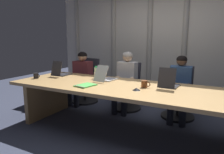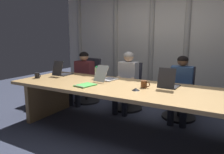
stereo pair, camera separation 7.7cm
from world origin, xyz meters
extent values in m
plane|color=#383D51|center=(0.00, 0.00, 0.00)|extent=(11.21, 11.21, 0.00)
cube|color=tan|center=(0.00, 0.00, 0.71)|extent=(3.87, 1.20, 0.05)
cube|color=black|center=(0.00, 0.00, 0.64)|extent=(3.29, 0.10, 0.06)
cube|color=tan|center=(-1.68, 0.00, 0.34)|extent=(0.08, 1.02, 0.68)
cube|color=beige|center=(0.00, 2.00, 1.46)|extent=(5.61, 0.10, 2.91)
cylinder|color=#A39E96|center=(-2.43, 1.95, 1.46)|extent=(0.12, 0.12, 2.85)
cylinder|color=#A39E96|center=(-1.31, 1.95, 1.46)|extent=(0.12, 0.12, 2.85)
cylinder|color=#A39E96|center=(-0.38, 1.95, 1.46)|extent=(0.12, 0.12, 2.85)
cylinder|color=#A39E96|center=(0.40, 1.95, 1.46)|extent=(0.12, 0.12, 2.85)
cube|color=#2D2D33|center=(-1.55, 0.30, 0.74)|extent=(0.23, 0.30, 0.02)
cube|color=black|center=(-1.55, 0.33, 0.75)|extent=(0.19, 0.17, 0.00)
cube|color=#2D2D33|center=(-1.55, 0.11, 0.89)|extent=(0.22, 0.10, 0.27)
cube|color=black|center=(-1.55, 0.12, 0.89)|extent=(0.20, 0.08, 0.24)
cube|color=#BCBCC1|center=(-0.55, 0.30, 0.74)|extent=(0.25, 0.32, 0.02)
cube|color=black|center=(-0.55, 0.32, 0.75)|extent=(0.20, 0.18, 0.00)
cube|color=#BCBCC1|center=(-0.57, 0.08, 0.88)|extent=(0.23, 0.17, 0.25)
cube|color=black|center=(-0.57, 0.09, 0.88)|extent=(0.21, 0.14, 0.23)
cube|color=#2D2D33|center=(0.50, 0.29, 0.74)|extent=(0.25, 0.31, 0.02)
cube|color=black|center=(0.50, 0.31, 0.75)|extent=(0.21, 0.18, 0.00)
cube|color=#2D2D33|center=(0.49, 0.10, 0.89)|extent=(0.25, 0.09, 0.28)
cube|color=black|center=(0.49, 0.11, 0.90)|extent=(0.22, 0.07, 0.25)
cube|color=#2D2D38|center=(-1.57, 1.02, 0.43)|extent=(0.55, 0.55, 0.08)
cube|color=#2D2D38|center=(-1.53, 1.24, 0.73)|extent=(0.45, 0.19, 0.51)
cylinder|color=#262628|center=(-1.57, 1.02, 0.22)|extent=(0.05, 0.05, 0.35)
cylinder|color=black|center=(-1.57, 1.02, 0.02)|extent=(0.60, 0.60, 0.04)
cube|color=#2D2D38|center=(-0.53, 1.02, 0.43)|extent=(0.50, 0.50, 0.08)
cube|color=#2D2D38|center=(-0.54, 1.24, 0.71)|extent=(0.44, 0.13, 0.47)
cylinder|color=#262628|center=(-0.53, 1.02, 0.22)|extent=(0.05, 0.05, 0.35)
cylinder|color=black|center=(-0.53, 1.02, 0.02)|extent=(0.60, 0.60, 0.04)
cube|color=#2D2D38|center=(0.50, 1.02, 0.43)|extent=(0.50, 0.50, 0.08)
cube|color=#2D2D38|center=(0.50, 1.24, 0.70)|extent=(0.44, 0.13, 0.46)
cylinder|color=#262628|center=(0.50, 1.02, 0.22)|extent=(0.05, 0.05, 0.35)
cylinder|color=black|center=(0.50, 1.02, 0.02)|extent=(0.60, 0.60, 0.04)
cube|color=brown|center=(-1.60, 1.00, 0.70)|extent=(0.41, 0.23, 0.46)
sphere|color=tan|center=(-1.60, 1.00, 1.04)|extent=(0.20, 0.20, 0.20)
ellipsoid|color=black|center=(-1.60, 1.00, 1.07)|extent=(0.21, 0.21, 0.15)
cylinder|color=brown|center=(-1.42, 1.00, 0.74)|extent=(0.07, 0.14, 0.27)
cylinder|color=tan|center=(-1.43, 0.79, 0.63)|extent=(0.07, 0.30, 0.06)
cylinder|color=brown|center=(-1.77, 1.01, 0.74)|extent=(0.07, 0.14, 0.27)
cylinder|color=tan|center=(-1.78, 0.80, 0.63)|extent=(0.07, 0.30, 0.06)
cylinder|color=#262833|center=(-1.50, 0.80, 0.44)|extent=(0.14, 0.40, 0.13)
cylinder|color=#262833|center=(-1.50, 0.62, 0.23)|extent=(0.11, 0.11, 0.45)
cylinder|color=#262833|center=(-1.70, 0.80, 0.44)|extent=(0.14, 0.40, 0.13)
cylinder|color=#262833|center=(-1.70, 0.62, 0.23)|extent=(0.11, 0.11, 0.45)
cube|color=silver|center=(-0.51, 1.00, 0.73)|extent=(0.37, 0.22, 0.50)
sphere|color=beige|center=(-0.51, 1.00, 1.08)|extent=(0.20, 0.20, 0.20)
ellipsoid|color=#B2ADA8|center=(-0.51, 1.00, 1.11)|extent=(0.20, 0.20, 0.15)
cylinder|color=silver|center=(-0.35, 1.00, 0.79)|extent=(0.07, 0.14, 0.27)
cylinder|color=beige|center=(-0.35, 0.79, 0.67)|extent=(0.07, 0.30, 0.06)
cylinder|color=silver|center=(-0.66, 1.00, 0.79)|extent=(0.07, 0.14, 0.27)
cylinder|color=beige|center=(-0.66, 0.79, 0.67)|extent=(0.07, 0.30, 0.06)
cylinder|color=#262833|center=(-0.40, 0.80, 0.44)|extent=(0.13, 0.40, 0.13)
cylinder|color=#262833|center=(-0.40, 0.62, 0.23)|extent=(0.11, 0.11, 0.45)
cylinder|color=#262833|center=(-0.60, 0.80, 0.44)|extent=(0.13, 0.40, 0.13)
cylinder|color=#262833|center=(-0.60, 0.62, 0.23)|extent=(0.11, 0.11, 0.45)
cube|color=#335184|center=(0.53, 1.00, 0.72)|extent=(0.38, 0.25, 0.48)
sphere|color=brown|center=(0.53, 1.00, 1.05)|extent=(0.18, 0.18, 0.18)
ellipsoid|color=black|center=(0.53, 1.00, 1.08)|extent=(0.19, 0.19, 0.14)
cylinder|color=#335184|center=(0.68, 1.02, 0.77)|extent=(0.08, 0.14, 0.27)
cylinder|color=brown|center=(0.70, 0.81, 0.65)|extent=(0.09, 0.30, 0.06)
cylinder|color=#335184|center=(0.38, 0.99, 0.77)|extent=(0.08, 0.14, 0.27)
cylinder|color=brown|center=(0.39, 0.78, 0.65)|extent=(0.09, 0.30, 0.06)
cylinder|color=#262833|center=(0.64, 0.81, 0.44)|extent=(0.16, 0.41, 0.13)
cylinder|color=#262833|center=(0.66, 0.63, 0.23)|extent=(0.11, 0.11, 0.45)
cylinder|color=#262833|center=(0.44, 0.80, 0.44)|extent=(0.16, 0.41, 0.13)
cylinder|color=#262833|center=(0.46, 0.62, 0.23)|extent=(0.11, 0.11, 0.45)
cylinder|color=#ADD1B2|center=(-0.82, 0.33, 0.83)|extent=(0.07, 0.07, 0.19)
cylinder|color=white|center=(-0.82, 0.33, 0.82)|extent=(0.07, 0.07, 0.06)
cylinder|color=green|center=(-0.82, 0.33, 0.94)|extent=(0.04, 0.04, 0.02)
cylinder|color=black|center=(-1.77, -0.18, 0.78)|extent=(0.09, 0.09, 0.10)
torus|color=black|center=(-1.71, -0.18, 0.78)|extent=(0.07, 0.01, 0.07)
cylinder|color=brown|center=(0.18, 0.06, 0.79)|extent=(0.09, 0.09, 0.10)
torus|color=brown|center=(0.24, 0.06, 0.79)|extent=(0.07, 0.01, 0.07)
cone|color=black|center=(0.15, -0.16, 0.75)|extent=(0.11, 0.11, 0.03)
cube|color=#4CB74C|center=(-0.64, -0.26, 0.74)|extent=(0.27, 0.34, 0.02)
cylinder|color=silver|center=(-0.64, -0.41, 0.75)|extent=(0.21, 0.05, 0.01)
camera|label=1|loc=(1.18, -2.83, 1.46)|focal=34.01mm
camera|label=2|loc=(1.25, -2.80, 1.46)|focal=34.01mm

